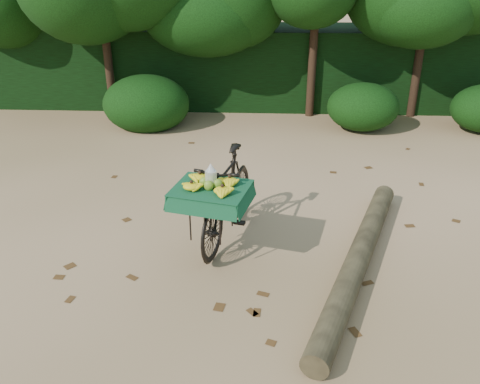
{
  "coord_description": "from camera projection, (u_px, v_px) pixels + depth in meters",
  "views": [
    {
      "loc": [
        -0.53,
        -5.97,
        3.44
      ],
      "look_at": [
        -0.79,
        -0.6,
        0.86
      ],
      "focal_mm": 38.0,
      "sensor_mm": 36.0,
      "label": 1
    }
  ],
  "objects": [
    {
      "name": "hedge_backdrop",
      "position": [
        287.0,
        66.0,
        12.12
      ],
      "size": [
        26.0,
        1.8,
        1.8
      ],
      "primitive_type": "cube",
      "color": "black",
      "rests_on": "ground"
    },
    {
      "name": "leaf_litter",
      "position": [
        298.0,
        209.0,
        7.42
      ],
      "size": [
        7.0,
        7.3,
        0.01
      ],
      "primitive_type": null,
      "color": "#4E3014",
      "rests_on": "ground"
    },
    {
      "name": "vendor_bicycle",
      "position": [
        227.0,
        196.0,
        6.45
      ],
      "size": [
        1.13,
        2.03,
        1.18
      ],
      "rotation": [
        0.0,
        0.0,
        -0.24
      ],
      "color": "black",
      "rests_on": "ground"
    },
    {
      "name": "bush_clumps",
      "position": [
        314.0,
        109.0,
        10.49
      ],
      "size": [
        8.8,
        1.7,
        0.9
      ],
      "primitive_type": null,
      "color": "black",
      "rests_on": "ground"
    },
    {
      "name": "tree_row",
      "position": [
        260.0,
        22.0,
        10.95
      ],
      "size": [
        14.5,
        2.0,
        4.0
      ],
      "primitive_type": null,
      "color": "black",
      "rests_on": "ground"
    },
    {
      "name": "fallen_log",
      "position": [
        358.0,
        258.0,
        6.0
      ],
      "size": [
        1.59,
        3.65,
        0.27
      ],
      "primitive_type": "cylinder",
      "rotation": [
        1.57,
        0.0,
        -0.36
      ],
      "color": "brown",
      "rests_on": "ground"
    },
    {
      "name": "ground",
      "position": [
        301.0,
        231.0,
        6.84
      ],
      "size": [
        80.0,
        80.0,
        0.0
      ],
      "primitive_type": "plane",
      "color": "tan",
      "rests_on": "ground"
    }
  ]
}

